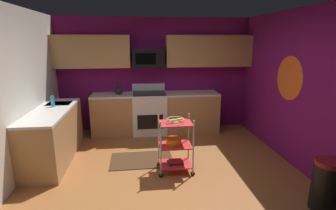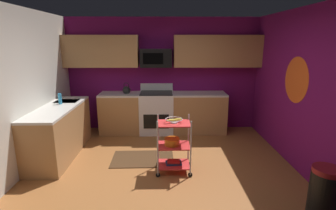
% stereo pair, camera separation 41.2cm
% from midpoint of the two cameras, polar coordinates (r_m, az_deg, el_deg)
% --- Properties ---
extents(floor, '(4.40, 4.80, 0.04)m').
position_cam_midpoint_polar(floor, '(4.25, 1.77, -15.73)').
color(floor, '#995B2D').
rests_on(floor, ground).
extents(wall_back, '(4.52, 0.06, 2.60)m').
position_cam_midpoint_polar(wall_back, '(6.17, 0.79, 6.64)').
color(wall_back, '#6B1156').
rests_on(wall_back, ground).
extents(wall_left, '(0.06, 4.80, 2.60)m').
position_cam_midpoint_polar(wall_left, '(4.28, -29.42, 1.62)').
color(wall_left, silver).
rests_on(wall_left, ground).
extents(wall_right, '(0.06, 4.80, 2.60)m').
position_cam_midpoint_polar(wall_right, '(4.48, 31.76, 1.79)').
color(wall_right, '#6B1156').
rests_on(wall_right, ground).
extents(wall_flower_decal, '(0.00, 0.76, 0.76)m').
position_cam_midpoint_polar(wall_flower_decal, '(4.88, 28.45, 4.82)').
color(wall_flower_decal, '#E5591E').
extents(counter_run, '(3.63, 2.47, 0.92)m').
position_cam_midpoint_polar(counter_run, '(5.57, -6.84, -3.07)').
color(counter_run, '#B27F4C').
rests_on(counter_run, ground).
extents(oven_range, '(0.76, 0.65, 1.10)m').
position_cam_midpoint_polar(oven_range, '(6.01, -0.57, -1.56)').
color(oven_range, white).
rests_on(oven_range, ground).
extents(upper_cabinets, '(4.40, 0.33, 0.70)m').
position_cam_midpoint_polar(upper_cabinets, '(5.93, 1.19, 11.69)').
color(upper_cabinets, '#B27F4C').
extents(microwave, '(0.70, 0.39, 0.40)m').
position_cam_midpoint_polar(microwave, '(5.91, -0.61, 10.22)').
color(microwave, black).
extents(rolling_cart, '(0.58, 0.40, 0.91)m').
position_cam_midpoint_polar(rolling_cart, '(4.21, 4.10, -8.84)').
color(rolling_cart, silver).
rests_on(rolling_cart, ground).
extents(fruit_bowl, '(0.27, 0.27, 0.07)m').
position_cam_midpoint_polar(fruit_bowl, '(4.07, 4.20, -3.32)').
color(fruit_bowl, silver).
rests_on(fruit_bowl, rolling_cart).
extents(mixing_bowl_large, '(0.25, 0.25, 0.11)m').
position_cam_midpoint_polar(mixing_bowl_large, '(4.19, 3.73, -8.00)').
color(mixing_bowl_large, orange).
rests_on(mixing_bowl_large, rolling_cart).
extents(book_stack, '(0.27, 0.18, 0.05)m').
position_cam_midpoint_polar(book_stack, '(4.34, 4.03, -12.47)').
color(book_stack, '#1E4C8C').
rests_on(book_stack, rolling_cart).
extents(kettle, '(0.21, 0.18, 0.26)m').
position_cam_midpoint_polar(kettle, '(5.92, -7.10, 3.26)').
color(kettle, black).
rests_on(kettle, counter_run).
extents(dish_soap_bottle, '(0.06, 0.06, 0.20)m').
position_cam_midpoint_polar(dish_soap_bottle, '(5.20, -20.51, 1.25)').
color(dish_soap_bottle, '#2D8CBF').
rests_on(dish_soap_bottle, counter_run).
extents(trash_can, '(0.34, 0.42, 0.66)m').
position_cam_midpoint_polar(trash_can, '(3.82, 33.83, -15.94)').
color(trash_can, black).
rests_on(trash_can, ground).
extents(floor_rug, '(1.11, 0.71, 0.01)m').
position_cam_midpoint_polar(floor_rug, '(4.80, -3.04, -11.71)').
color(floor_rug, '#472D19').
rests_on(floor_rug, ground).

